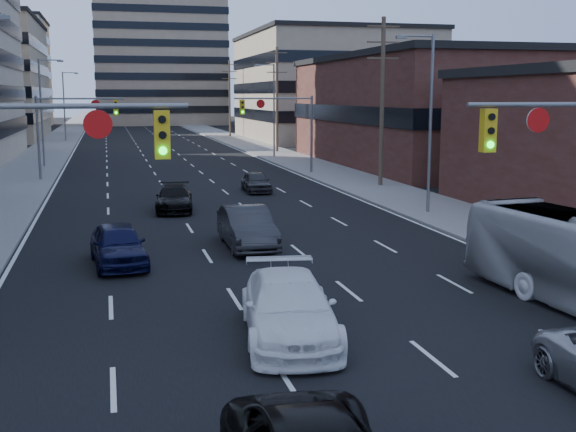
{
  "coord_description": "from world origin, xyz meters",
  "views": [
    {
      "loc": [
        -5.32,
        -8.64,
        6.04
      ],
      "look_at": [
        0.24,
        13.53,
        2.2
      ],
      "focal_mm": 45.0,
      "sensor_mm": 36.0,
      "label": 1
    }
  ],
  "objects": [
    {
      "name": "sidewalk_left",
      "position": [
        -11.5,
        130.0,
        0.07
      ],
      "size": [
        5.0,
        300.0,
        0.15
      ],
      "primitive_type": "cube",
      "color": "slate",
      "rests_on": "ground"
    },
    {
      "name": "sedan_grey_right",
      "position": [
        3.7,
        35.59,
        0.65
      ],
      "size": [
        1.64,
        3.87,
        1.31
      ],
      "primitive_type": "imported",
      "rotation": [
        0.0,
        0.0,
        -0.03
      ],
      "color": "#2D2D2F",
      "rests_on": "ground"
    },
    {
      "name": "office_right_far",
      "position": [
        25.0,
        88.0,
        7.0
      ],
      "size": [
        22.0,
        28.0,
        14.0
      ],
      "primitive_type": "cube",
      "color": "gray",
      "rests_on": "ground"
    },
    {
      "name": "signal_far_right",
      "position": [
        7.68,
        45.0,
        4.3
      ],
      "size": [
        6.09,
        0.33,
        6.0
      ],
      "color": "slate",
      "rests_on": "ground"
    },
    {
      "name": "sedan_grey_center",
      "position": [
        -0.02,
        19.24,
        0.82
      ],
      "size": [
        1.74,
        4.95,
        1.63
      ],
      "primitive_type": "imported",
      "rotation": [
        0.0,
        0.0,
        0.0
      ],
      "color": "#2C2B2D",
      "rests_on": "ground"
    },
    {
      "name": "utility_pole_block",
      "position": [
        12.2,
        36.0,
        5.78
      ],
      "size": [
        2.2,
        0.28,
        11.0
      ],
      "color": "#4C3D2D",
      "rests_on": "ground"
    },
    {
      "name": "sedan_black_far",
      "position": [
        -2.0,
        29.26,
        0.67
      ],
      "size": [
        2.34,
        4.8,
        1.34
      ],
      "primitive_type": "imported",
      "rotation": [
        0.0,
        0.0,
        -0.1
      ],
      "color": "black",
      "rests_on": "ground"
    },
    {
      "name": "streetlight_right_far",
      "position": [
        10.34,
        60.0,
        5.05
      ],
      "size": [
        2.03,
        0.22,
        9.0
      ],
      "color": "slate",
      "rests_on": "ground"
    },
    {
      "name": "streetlight_right_near",
      "position": [
        10.34,
        25.0,
        5.05
      ],
      "size": [
        2.03,
        0.22,
        9.0
      ],
      "color": "slate",
      "rests_on": "ground"
    },
    {
      "name": "bg_block_right",
      "position": [
        32.0,
        130.0,
        6.0
      ],
      "size": [
        22.0,
        22.0,
        12.0
      ],
      "primitive_type": "cube",
      "color": "gray",
      "rests_on": "ground"
    },
    {
      "name": "streetlight_left_far",
      "position": [
        -10.34,
        90.0,
        5.05
      ],
      "size": [
        2.03,
        0.22,
        9.0
      ],
      "color": "slate",
      "rests_on": "ground"
    },
    {
      "name": "signal_near_left",
      "position": [
        -7.45,
        8.0,
        4.33
      ],
      "size": [
        6.59,
        0.33,
        6.0
      ],
      "color": "slate",
      "rests_on": "ground"
    },
    {
      "name": "storefront_right_mid",
      "position": [
        24.0,
        50.0,
        4.5
      ],
      "size": [
        20.0,
        30.0,
        9.0
      ],
      "primitive_type": "cube",
      "color": "#472119",
      "rests_on": "ground"
    },
    {
      "name": "sedan_blue",
      "position": [
        -5.08,
        17.32,
        0.76
      ],
      "size": [
        2.18,
        4.59,
        1.52
      ],
      "primitive_type": "imported",
      "rotation": [
        0.0,
        0.0,
        0.09
      ],
      "color": "black",
      "rests_on": "ground"
    },
    {
      "name": "streetlight_left_mid",
      "position": [
        -10.34,
        55.0,
        5.05
      ],
      "size": [
        2.03,
        0.22,
        9.0
      ],
      "color": "slate",
      "rests_on": "ground"
    },
    {
      "name": "signal_far_left",
      "position": [
        -7.68,
        45.0,
        4.3
      ],
      "size": [
        6.09,
        0.33,
        6.0
      ],
      "color": "slate",
      "rests_on": "ground"
    },
    {
      "name": "sidewalk_right",
      "position": [
        11.5,
        130.0,
        0.07
      ],
      "size": [
        5.0,
        300.0,
        0.15
      ],
      "primitive_type": "cube",
      "color": "slate",
      "rests_on": "ground"
    },
    {
      "name": "utility_pole_distant",
      "position": [
        12.2,
        96.0,
        5.78
      ],
      "size": [
        2.2,
        0.28,
        11.0
      ],
      "color": "#4C3D2D",
      "rests_on": "ground"
    },
    {
      "name": "road_surface",
      "position": [
        0.0,
        130.0,
        0.01
      ],
      "size": [
        18.0,
        300.0,
        0.02
      ],
      "primitive_type": "cube",
      "color": "black",
      "rests_on": "ground"
    },
    {
      "name": "utility_pole_midblock",
      "position": [
        12.2,
        66.0,
        5.78
      ],
      "size": [
        2.2,
        0.28,
        11.0
      ],
      "color": "#4C3D2D",
      "rests_on": "ground"
    },
    {
      "name": "white_van",
      "position": [
        -1.08,
        8.19,
        0.79
      ],
      "size": [
        2.96,
        5.71,
        1.58
      ],
      "primitive_type": "imported",
      "rotation": [
        0.0,
        0.0,
        -0.14
      ],
      "color": "white",
      "rests_on": "ground"
    }
  ]
}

